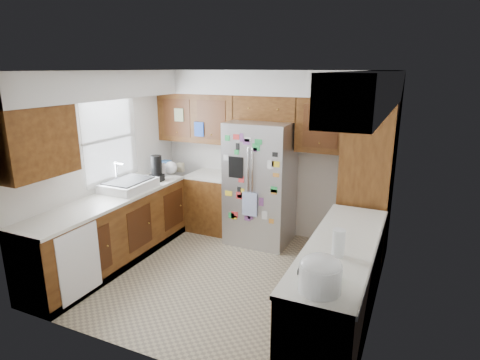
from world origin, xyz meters
name	(u,v)px	position (x,y,z in m)	size (l,w,h in m)	color
floor	(224,276)	(0.00, 0.00, 0.00)	(3.60, 3.60, 0.00)	tan
room_shell	(228,127)	(-0.11, 0.36, 1.82)	(3.64, 3.24, 2.52)	silver
left_counter_run	(136,226)	(-1.36, 0.03, 0.43)	(1.36, 3.20, 0.92)	#3F200C
right_counter_run	(339,291)	(1.50, -0.47, 0.42)	(0.63, 2.25, 0.92)	#3F200C
pantry	(367,185)	(1.50, 1.15, 1.07)	(0.60, 0.90, 2.15)	#3F200C
fridge	(260,183)	(0.00, 1.20, 0.90)	(0.90, 0.79, 1.80)	#AFAFB5
bridge_cabinet	(267,108)	(0.00, 1.43, 1.98)	(0.96, 0.34, 0.35)	#3F200C
fridge_top_items	(267,87)	(-0.01, 1.45, 2.27)	(0.71, 0.27, 0.27)	#0E4697
sink_assembly	(129,185)	(-1.50, 0.10, 0.99)	(0.52, 0.70, 0.37)	white
left_counter_clutter	(164,168)	(-1.46, 0.86, 1.05)	(0.36, 0.89, 0.38)	black
rice_cooker	(320,273)	(1.50, -1.38, 1.07)	(0.33, 0.32, 0.28)	white
paper_towel	(339,243)	(1.51, -0.74, 1.04)	(0.11, 0.11, 0.25)	white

